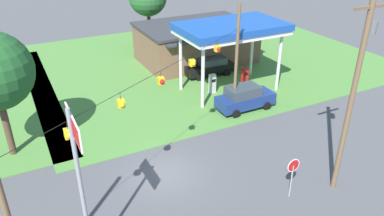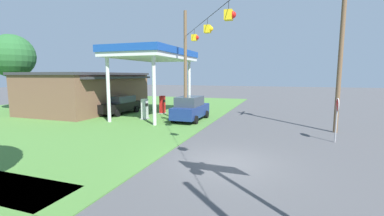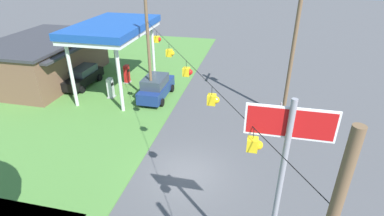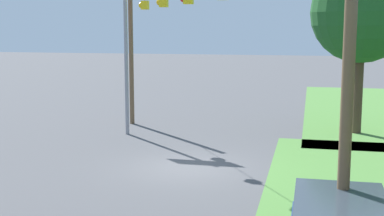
% 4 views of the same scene
% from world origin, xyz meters
% --- Properties ---
extents(ground_plane, '(160.00, 160.00, 0.00)m').
position_xyz_m(ground_plane, '(0.00, 0.00, 0.00)').
color(ground_plane, '#4C4C4F').
extents(grass_verge_station_corner, '(36.00, 28.00, 0.04)m').
position_xyz_m(grass_verge_station_corner, '(12.10, 16.96, 0.02)').
color(grass_verge_station_corner, '#4C7F38').
rests_on(grass_verge_station_corner, ground).
extents(gas_station_canopy, '(8.97, 5.45, 6.05)m').
position_xyz_m(gas_station_canopy, '(10.10, 8.78, 5.49)').
color(gas_station_canopy, silver).
rests_on(gas_station_canopy, ground).
extents(gas_station_store, '(11.77, 8.37, 4.01)m').
position_xyz_m(gas_station_store, '(11.06, 16.94, 2.02)').
color(gas_station_store, brown).
rests_on(gas_station_store, ground).
extents(fuel_pump_near, '(0.71, 0.56, 1.77)m').
position_xyz_m(fuel_pump_near, '(8.39, 8.78, 0.85)').
color(fuel_pump_near, gray).
rests_on(fuel_pump_near, ground).
extents(fuel_pump_far, '(0.71, 0.56, 1.77)m').
position_xyz_m(fuel_pump_far, '(11.80, 8.78, 0.85)').
color(fuel_pump_far, gray).
rests_on(fuel_pump_far, ground).
extents(car_at_pumps_front, '(4.77, 2.11, 2.03)m').
position_xyz_m(car_at_pumps_front, '(9.16, 4.93, 1.03)').
color(car_at_pumps_front, navy).
rests_on(car_at_pumps_front, ground).
extents(car_at_pumps_rear, '(4.91, 2.22, 1.76)m').
position_xyz_m(car_at_pumps_rear, '(10.30, 12.63, 0.92)').
color(car_at_pumps_rear, black).
rests_on(car_at_pumps_rear, ground).
extents(stop_sign_roadside, '(0.80, 0.08, 2.50)m').
position_xyz_m(stop_sign_roadside, '(5.38, -5.08, 1.81)').
color(stop_sign_roadside, '#99999E').
rests_on(stop_sign_roadside, ground).
extents(stop_sign_overhead, '(0.22, 2.52, 7.73)m').
position_xyz_m(stop_sign_overhead, '(-5.40, -4.30, 5.52)').
color(stop_sign_overhead, gray).
rests_on(stop_sign_overhead, ground).
extents(utility_pole_main, '(2.20, 0.44, 11.10)m').
position_xyz_m(utility_pole_main, '(8.26, -5.57, 6.17)').
color(utility_pole_main, brown).
rests_on(utility_pole_main, ground).
extents(signal_span_gantry, '(16.64, 10.24, 8.59)m').
position_xyz_m(signal_span_gantry, '(-0.00, -0.01, 4.76)').
color(signal_span_gantry, brown).
rests_on(signal_span_gantry, ground).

